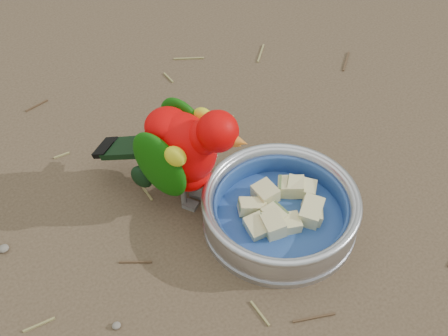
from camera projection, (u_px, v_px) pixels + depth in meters
ground at (239, 221)px, 0.97m from camera, size 60.00×60.00×0.00m
food_bowl at (279, 221)px, 0.96m from camera, size 0.24×0.24×0.02m
bowl_wall at (281, 208)px, 0.93m from camera, size 0.24×0.24×0.04m
fruit_wedges at (280, 211)px, 0.94m from camera, size 0.14×0.14×0.03m
lory_parrot at (183, 156)px, 0.93m from camera, size 0.21×0.26×0.19m
ground_debris at (200, 211)px, 0.98m from camera, size 0.90×0.80×0.01m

